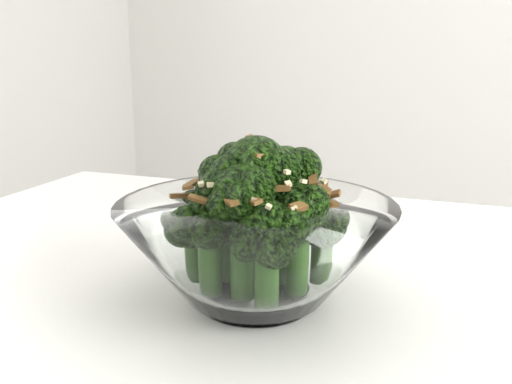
% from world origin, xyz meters
% --- Properties ---
extents(table, '(1.27, 0.91, 0.75)m').
position_xyz_m(table, '(-0.13, -0.05, 0.68)').
color(table, white).
rests_on(table, ground).
extents(broccoli_dish, '(0.24, 0.24, 0.15)m').
position_xyz_m(broccoli_dish, '(-0.23, -0.07, 0.81)').
color(broccoli_dish, white).
rests_on(broccoli_dish, table).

